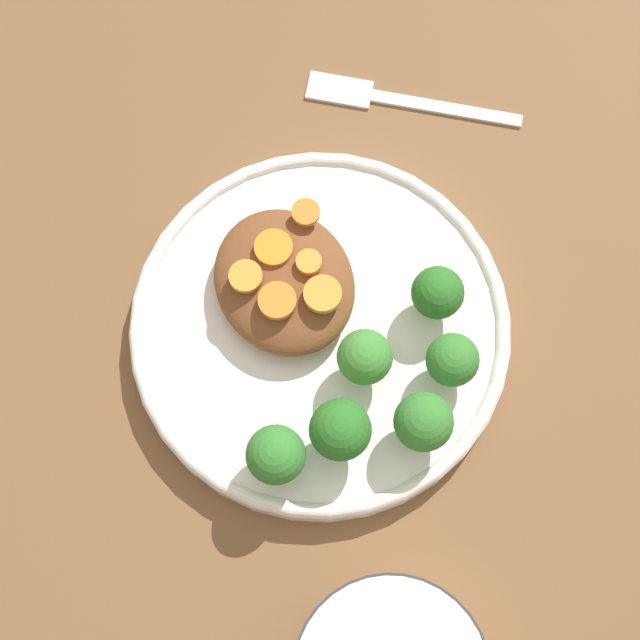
{
  "coord_description": "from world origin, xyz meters",
  "views": [
    {
      "loc": [
        -0.09,
        -0.2,
        0.75
      ],
      "look_at": [
        0.0,
        0.0,
        0.04
      ],
      "focal_mm": 60.0,
      "sensor_mm": 36.0,
      "label": 1
    }
  ],
  "objects": [
    {
      "name": "carrot_slice_4",
      "position": [
        0.02,
        0.07,
        0.06
      ],
      "size": [
        0.02,
        0.02,
        0.0
      ],
      "primitive_type": "cylinder",
      "color": "orange",
      "rests_on": "stew_mound"
    },
    {
      "name": "carrot_slice_3",
      "position": [
        -0.04,
        0.04,
        0.06
      ],
      "size": [
        0.02,
        0.02,
        0.01
      ],
      "primitive_type": "cylinder",
      "color": "orange",
      "rests_on": "stew_mound"
    },
    {
      "name": "broccoli_floret_4",
      "position": [
        0.03,
        -0.1,
        0.05
      ],
      "size": [
        0.04,
        0.04,
        0.05
      ],
      "color": "#759E51",
      "rests_on": "plate"
    },
    {
      "name": "broccoli_floret_1",
      "position": [
        0.01,
        -0.04,
        0.05
      ],
      "size": [
        0.04,
        0.04,
        0.05
      ],
      "color": "#759E51",
      "rests_on": "plate"
    },
    {
      "name": "broccoli_floret_0",
      "position": [
        0.07,
        -0.07,
        0.05
      ],
      "size": [
        0.04,
        0.04,
        0.05
      ],
      "color": "#7FA85B",
      "rests_on": "plate"
    },
    {
      "name": "carrot_slice_0",
      "position": [
        -0.02,
        0.02,
        0.06
      ],
      "size": [
        0.03,
        0.03,
        0.01
      ],
      "primitive_type": "cylinder",
      "color": "orange",
      "rests_on": "stew_mound"
    },
    {
      "name": "stew_mound",
      "position": [
        -0.01,
        0.04,
        0.04
      ],
      "size": [
        0.1,
        0.11,
        0.04
      ],
      "primitive_type": "ellipsoid",
      "color": "brown",
      "rests_on": "plate"
    },
    {
      "name": "carrot_slice_5",
      "position": [
        0.01,
        0.01,
        0.06
      ],
      "size": [
        0.03,
        0.03,
        0.01
      ],
      "primitive_type": "cylinder",
      "color": "orange",
      "rests_on": "stew_mound"
    },
    {
      "name": "broccoli_floret_3",
      "position": [
        -0.07,
        -0.08,
        0.05
      ],
      "size": [
        0.04,
        0.04,
        0.05
      ],
      "color": "#759E51",
      "rests_on": "plate"
    },
    {
      "name": "plate",
      "position": [
        0.0,
        0.0,
        0.01
      ],
      "size": [
        0.27,
        0.27,
        0.03
      ],
      "color": "white",
      "rests_on": "ground_plane"
    },
    {
      "name": "fork",
      "position": [
        0.13,
        0.15,
        0.0
      ],
      "size": [
        0.15,
        0.11,
        0.01
      ],
      "rotation": [
        0.0,
        0.0,
        8.79
      ],
      "color": "silver",
      "rests_on": "ground_plane"
    },
    {
      "name": "carrot_slice_2",
      "position": [
        -0.01,
        0.06,
        0.06
      ],
      "size": [
        0.03,
        0.03,
        0.0
      ],
      "primitive_type": "cylinder",
      "color": "orange",
      "rests_on": "stew_mound"
    },
    {
      "name": "broccoli_floret_5",
      "position": [
        -0.02,
        -0.08,
        0.06
      ],
      "size": [
        0.04,
        0.04,
        0.06
      ],
      "color": "#7FA85B",
      "rests_on": "plate"
    },
    {
      "name": "broccoli_floret_2",
      "position": [
        0.08,
        -0.02,
        0.05
      ],
      "size": [
        0.04,
        0.04,
        0.05
      ],
      "color": "#7FA85B",
      "rests_on": "plate"
    },
    {
      "name": "carrot_slice_1",
      "position": [
        0.01,
        0.03,
        0.06
      ],
      "size": [
        0.02,
        0.02,
        0.01
      ],
      "primitive_type": "cylinder",
      "color": "orange",
      "rests_on": "stew_mound"
    },
    {
      "name": "ground_plane",
      "position": [
        0.0,
        0.0,
        0.0
      ],
      "size": [
        4.0,
        4.0,
        0.0
      ],
      "primitive_type": "plane",
      "color": "brown"
    }
  ]
}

